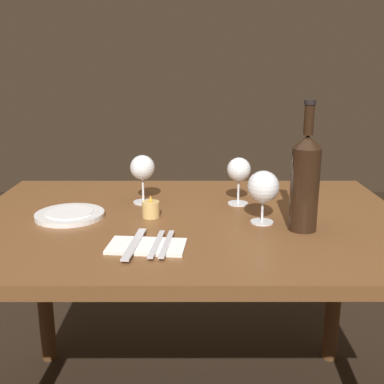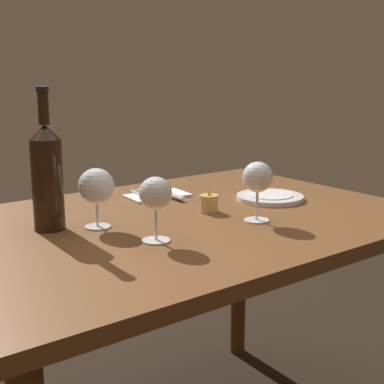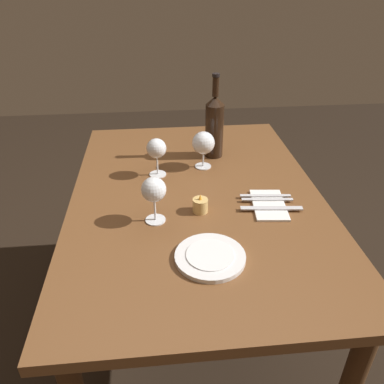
{
  "view_description": "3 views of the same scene",
  "coord_description": "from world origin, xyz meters",
  "px_view_note": "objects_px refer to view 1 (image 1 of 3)",
  "views": [
    {
      "loc": [
        -0.01,
        1.33,
        1.18
      ],
      "look_at": [
        -0.01,
        -0.05,
        0.8
      ],
      "focal_mm": 44.16,
      "sensor_mm": 36.0,
      "label": 1
    },
    {
      "loc": [
        -0.87,
        -1.19,
        1.14
      ],
      "look_at": [
        0.0,
        -0.06,
        0.82
      ],
      "focal_mm": 53.24,
      "sensor_mm": 36.0,
      "label": 2
    },
    {
      "loc": [
        1.18,
        -0.13,
        1.47
      ],
      "look_at": [
        0.07,
        -0.02,
        0.79
      ],
      "focal_mm": 35.88,
      "sensor_mm": 36.0,
      "label": 3
    }
  ],
  "objects_px": {
    "folded_napkin": "(147,246)",
    "table_knife": "(134,244)",
    "wine_glass_centre": "(142,169)",
    "fork_outer": "(167,244)",
    "wine_glass_left": "(263,188)",
    "votive_candle": "(151,210)",
    "wine_glass_right": "(239,171)",
    "fork_inner": "(157,244)",
    "dinner_plate": "(70,215)",
    "wine_bottle": "(305,181)"
  },
  "relations": [
    {
      "from": "folded_napkin",
      "to": "table_knife",
      "type": "relative_size",
      "value": 0.95
    },
    {
      "from": "wine_glass_centre",
      "to": "fork_outer",
      "type": "bearing_deg",
      "value": 103.84
    },
    {
      "from": "wine_glass_left",
      "to": "folded_napkin",
      "type": "xyz_separation_m",
      "value": [
        0.31,
        0.19,
        -0.1
      ]
    },
    {
      "from": "fork_outer",
      "to": "table_knife",
      "type": "xyz_separation_m",
      "value": [
        0.08,
        0.0,
        0.0
      ]
    },
    {
      "from": "wine_glass_centre",
      "to": "table_knife",
      "type": "relative_size",
      "value": 0.75
    },
    {
      "from": "wine_glass_left",
      "to": "wine_glass_centre",
      "type": "bearing_deg",
      "value": -29.27
    },
    {
      "from": "votive_candle",
      "to": "wine_glass_left",
      "type": "bearing_deg",
      "value": 170.96
    },
    {
      "from": "wine_glass_right",
      "to": "fork_inner",
      "type": "height_order",
      "value": "wine_glass_right"
    },
    {
      "from": "wine_glass_right",
      "to": "fork_outer",
      "type": "relative_size",
      "value": 0.85
    },
    {
      "from": "dinner_plate",
      "to": "fork_outer",
      "type": "bearing_deg",
      "value": 141.3
    },
    {
      "from": "folded_napkin",
      "to": "table_knife",
      "type": "height_order",
      "value": "table_knife"
    },
    {
      "from": "table_knife",
      "to": "fork_inner",
      "type": "bearing_deg",
      "value": 180.0
    },
    {
      "from": "folded_napkin",
      "to": "wine_bottle",
      "type": "bearing_deg",
      "value": -162.33
    },
    {
      "from": "folded_napkin",
      "to": "fork_outer",
      "type": "bearing_deg",
      "value": 180.0
    },
    {
      "from": "wine_glass_right",
      "to": "dinner_plate",
      "type": "xyz_separation_m",
      "value": [
        0.51,
        0.14,
        -0.1
      ]
    },
    {
      "from": "dinner_plate",
      "to": "fork_inner",
      "type": "xyz_separation_m",
      "value": [
        -0.27,
        0.24,
        0.0
      ]
    },
    {
      "from": "wine_glass_centre",
      "to": "dinner_plate",
      "type": "height_order",
      "value": "wine_glass_centre"
    },
    {
      "from": "wine_glass_left",
      "to": "dinner_plate",
      "type": "distance_m",
      "value": 0.57
    },
    {
      "from": "dinner_plate",
      "to": "folded_napkin",
      "type": "height_order",
      "value": "dinner_plate"
    },
    {
      "from": "wine_glass_left",
      "to": "fork_outer",
      "type": "xyz_separation_m",
      "value": [
        0.26,
        0.19,
        -0.09
      ]
    },
    {
      "from": "folded_napkin",
      "to": "fork_outer",
      "type": "distance_m",
      "value": 0.05
    },
    {
      "from": "wine_glass_centre",
      "to": "wine_bottle",
      "type": "distance_m",
      "value": 0.53
    },
    {
      "from": "wine_bottle",
      "to": "table_knife",
      "type": "height_order",
      "value": "wine_bottle"
    },
    {
      "from": "wine_bottle",
      "to": "dinner_plate",
      "type": "distance_m",
      "value": 0.69
    },
    {
      "from": "wine_glass_left",
      "to": "fork_outer",
      "type": "relative_size",
      "value": 0.84
    },
    {
      "from": "wine_glass_right",
      "to": "fork_inner",
      "type": "bearing_deg",
      "value": 57.84
    },
    {
      "from": "wine_glass_left",
      "to": "dinner_plate",
      "type": "height_order",
      "value": "wine_glass_left"
    },
    {
      "from": "wine_bottle",
      "to": "dinner_plate",
      "type": "height_order",
      "value": "wine_bottle"
    },
    {
      "from": "wine_glass_centre",
      "to": "table_knife",
      "type": "distance_m",
      "value": 0.41
    },
    {
      "from": "folded_napkin",
      "to": "table_knife",
      "type": "bearing_deg",
      "value": 0.0
    },
    {
      "from": "wine_glass_centre",
      "to": "fork_inner",
      "type": "bearing_deg",
      "value": 100.35
    },
    {
      "from": "wine_glass_left",
      "to": "wine_bottle",
      "type": "height_order",
      "value": "wine_bottle"
    },
    {
      "from": "wine_glass_right",
      "to": "table_knife",
      "type": "relative_size",
      "value": 0.72
    },
    {
      "from": "wine_glass_centre",
      "to": "wine_glass_right",
      "type": "bearing_deg",
      "value": 177.26
    },
    {
      "from": "wine_glass_right",
      "to": "fork_inner",
      "type": "distance_m",
      "value": 0.46
    },
    {
      "from": "wine_glass_centre",
      "to": "votive_candle",
      "type": "height_order",
      "value": "wine_glass_centre"
    },
    {
      "from": "votive_candle",
      "to": "fork_inner",
      "type": "distance_m",
      "value": 0.24
    },
    {
      "from": "votive_candle",
      "to": "table_knife",
      "type": "bearing_deg",
      "value": 85.08
    },
    {
      "from": "votive_candle",
      "to": "table_knife",
      "type": "height_order",
      "value": "votive_candle"
    },
    {
      "from": "votive_candle",
      "to": "dinner_plate",
      "type": "height_order",
      "value": "votive_candle"
    },
    {
      "from": "fork_inner",
      "to": "fork_outer",
      "type": "xyz_separation_m",
      "value": [
        -0.03,
        0.0,
        0.0
      ]
    },
    {
      "from": "dinner_plate",
      "to": "folded_napkin",
      "type": "relative_size",
      "value": 1.02
    },
    {
      "from": "wine_glass_right",
      "to": "wine_bottle",
      "type": "relative_size",
      "value": 0.44
    },
    {
      "from": "wine_glass_centre",
      "to": "fork_inner",
      "type": "height_order",
      "value": "wine_glass_centre"
    },
    {
      "from": "wine_glass_centre",
      "to": "folded_napkin",
      "type": "relative_size",
      "value": 0.79
    },
    {
      "from": "votive_candle",
      "to": "wine_bottle",
      "type": "bearing_deg",
      "value": 165.49
    },
    {
      "from": "wine_glass_right",
      "to": "wine_bottle",
      "type": "bearing_deg",
      "value": 121.87
    },
    {
      "from": "fork_inner",
      "to": "table_knife",
      "type": "height_order",
      "value": "same"
    },
    {
      "from": "wine_glass_left",
      "to": "fork_inner",
      "type": "distance_m",
      "value": 0.36
    },
    {
      "from": "votive_candle",
      "to": "folded_napkin",
      "type": "xyz_separation_m",
      "value": [
        -0.01,
        0.24,
        -0.02
      ]
    }
  ]
}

